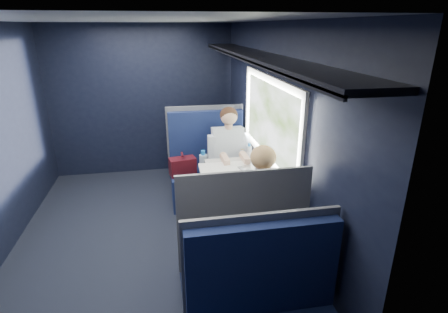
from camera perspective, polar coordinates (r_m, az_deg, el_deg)
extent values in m
cube|color=black|center=(4.10, -12.81, -13.42)|extent=(2.80, 4.20, 0.01)
cube|color=black|center=(3.78, 8.24, 3.38)|extent=(0.10, 4.20, 2.30)
cube|color=black|center=(5.68, -13.15, 8.83)|extent=(2.80, 0.10, 2.30)
cube|color=black|center=(1.70, -18.12, -21.14)|extent=(2.80, 0.10, 2.30)
cube|color=silver|center=(3.43, -16.11, 21.45)|extent=(2.80, 4.20, 0.10)
cube|color=#EDE8CE|center=(3.63, 7.62, 12.34)|extent=(0.03, 1.84, 0.07)
cube|color=#EDE8CE|center=(3.84, 7.03, -0.31)|extent=(0.03, 1.84, 0.07)
cube|color=#EDE8CE|center=(2.92, 12.51, 1.40)|extent=(0.03, 0.07, 0.78)
cube|color=#EDE8CE|center=(4.54, 3.94, 8.65)|extent=(0.03, 0.07, 0.78)
cube|color=black|center=(3.56, 5.28, 16.08)|extent=(0.36, 4.10, 0.04)
cube|color=black|center=(3.52, 2.50, 15.77)|extent=(0.02, 4.10, 0.03)
cube|color=red|center=(3.61, 7.80, 14.61)|extent=(0.01, 0.10, 0.12)
cylinder|color=#54565E|center=(3.96, -0.29, -8.18)|extent=(0.08, 0.08, 0.70)
cube|color=silver|center=(3.83, 2.36, -3.07)|extent=(0.62, 1.00, 0.04)
cube|color=#0D153B|center=(4.70, -2.35, -5.04)|extent=(1.00, 0.50, 0.45)
cube|color=#0D153B|center=(4.75, -2.97, 3.05)|extent=(1.00, 0.10, 0.75)
cube|color=#54565E|center=(4.80, -3.07, 3.53)|extent=(1.04, 0.03, 0.82)
cube|color=#54565E|center=(4.52, -2.31, -1.59)|extent=(0.06, 0.40, 0.20)
cube|color=#4B1018|center=(4.49, -6.76, -1.64)|extent=(0.35, 0.23, 0.23)
cylinder|color=#4B1018|center=(4.43, -6.85, 0.32)|extent=(0.05, 0.14, 0.03)
cylinder|color=silver|center=(4.49, -3.41, -1.32)|extent=(0.10, 0.10, 0.27)
cylinder|color=blue|center=(4.43, -3.46, 0.62)|extent=(0.05, 0.05, 0.06)
cube|color=#0D153B|center=(3.38, 1.65, -16.37)|extent=(1.00, 0.50, 0.45)
cube|color=#0D153B|center=(2.80, 3.08, -10.15)|extent=(1.00, 0.10, 0.75)
cube|color=#54565E|center=(2.74, 3.36, -10.28)|extent=(1.04, 0.03, 0.82)
cube|color=#54565E|center=(3.23, 1.52, -11.24)|extent=(0.06, 0.40, 0.20)
cube|color=#0D153B|center=(5.70, -3.94, -0.33)|extent=(1.00, 0.40, 0.45)
cube|color=#0D153B|center=(5.30, -3.78, 4.37)|extent=(1.00, 0.10, 0.66)
cube|color=#54565E|center=(5.24, -3.71, 4.42)|extent=(1.04, 0.03, 0.72)
cube|color=#0D153B|center=(2.38, 6.34, -17.84)|extent=(1.00, 0.10, 0.66)
cube|color=#54565E|center=(2.41, 5.97, -16.68)|extent=(1.04, 0.03, 0.72)
cube|color=black|center=(4.48, 1.02, -2.04)|extent=(0.36, 0.44, 0.16)
cube|color=black|center=(4.43, 1.51, -6.66)|extent=(0.32, 0.12, 0.45)
cube|color=silver|center=(4.54, 0.64, 1.64)|extent=(0.40, 0.29, 0.53)
cylinder|color=#D8A88C|center=(4.42, 0.76, 4.91)|extent=(0.10, 0.10, 0.06)
sphere|color=#D8A88C|center=(4.37, 0.81, 6.54)|extent=(0.21, 0.21, 0.21)
sphere|color=#382114|center=(4.38, 0.78, 6.78)|extent=(0.22, 0.22, 0.22)
cube|color=silver|center=(4.47, -2.03, 1.31)|extent=(0.09, 0.12, 0.34)
cube|color=silver|center=(4.55, 3.46, 1.64)|extent=(0.09, 0.12, 0.34)
cube|color=black|center=(3.37, 5.42, -10.28)|extent=(0.36, 0.44, 0.16)
cube|color=black|center=(3.70, 4.41, -12.79)|extent=(0.32, 0.12, 0.45)
cube|color=black|center=(3.11, 6.37, -7.80)|extent=(0.40, 0.29, 0.53)
cylinder|color=#D8A88C|center=(3.03, 6.37, -2.78)|extent=(0.10, 0.10, 0.06)
sphere|color=#D8A88C|center=(2.99, 6.36, -0.26)|extent=(0.21, 0.21, 0.21)
sphere|color=tan|center=(2.98, 6.45, -0.09)|extent=(0.22, 0.22, 0.22)
cube|color=black|center=(3.10, 2.22, -7.85)|extent=(0.09, 0.12, 0.34)
cube|color=black|center=(3.21, 9.96, -7.06)|extent=(0.09, 0.12, 0.34)
cube|color=tan|center=(3.01, 6.79, -6.32)|extent=(0.26, 0.07, 0.36)
cube|color=white|center=(3.76, 0.47, -3.13)|extent=(0.56, 0.79, 0.01)
cube|color=silver|center=(3.90, 4.63, -2.23)|extent=(0.30, 0.35, 0.01)
cube|color=silver|center=(3.88, 6.20, -0.57)|extent=(0.09, 0.29, 0.20)
cube|color=black|center=(3.88, 6.10, -0.58)|extent=(0.08, 0.25, 0.17)
cylinder|color=silver|center=(4.21, 4.12, 0.63)|extent=(0.06, 0.06, 0.17)
cylinder|color=blue|center=(4.17, 4.15, 1.93)|extent=(0.03, 0.03, 0.04)
cylinder|color=white|center=(4.26, 4.41, 0.30)|extent=(0.07, 0.07, 0.09)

